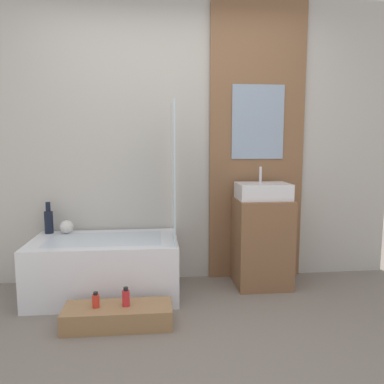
% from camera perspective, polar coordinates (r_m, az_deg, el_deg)
% --- Properties ---
extents(ground_plane, '(12.00, 12.00, 0.00)m').
position_cam_1_polar(ground_plane, '(2.32, -0.47, -26.16)').
color(ground_plane, slate).
extents(wall_tiled_back, '(4.20, 0.06, 2.60)m').
position_cam_1_polar(wall_tiled_back, '(3.51, -2.81, 7.64)').
color(wall_tiled_back, '#B7B2A8').
rests_on(wall_tiled_back, ground_plane).
extents(wall_wood_accent, '(0.89, 0.04, 2.60)m').
position_cam_1_polar(wall_wood_accent, '(3.59, 9.86, 7.69)').
color(wall_wood_accent, brown).
rests_on(wall_wood_accent, ground_plane).
extents(bathtub, '(1.21, 0.69, 0.49)m').
position_cam_1_polar(bathtub, '(3.31, -13.06, -11.06)').
color(bathtub, white).
rests_on(bathtub, ground_plane).
extents(glass_shower_screen, '(0.01, 0.49, 1.12)m').
position_cam_1_polar(glass_shower_screen, '(3.05, -2.88, 3.02)').
color(glass_shower_screen, silver).
rests_on(glass_shower_screen, bathtub).
extents(wooden_step_bench, '(0.76, 0.28, 0.15)m').
position_cam_1_polar(wooden_step_bench, '(2.84, -11.18, -18.03)').
color(wooden_step_bench, '#997047').
rests_on(wooden_step_bench, ground_plane).
extents(vanity_cabinet, '(0.48, 0.43, 0.79)m').
position_cam_1_polar(vanity_cabinet, '(3.47, 10.57, -7.55)').
color(vanity_cabinet, brown).
rests_on(vanity_cabinet, ground_plane).
extents(sink, '(0.46, 0.33, 0.28)m').
position_cam_1_polar(sink, '(3.38, 10.75, 0.13)').
color(sink, white).
rests_on(sink, vanity_cabinet).
extents(vase_tall_dark, '(0.07, 0.07, 0.28)m').
position_cam_1_polar(vase_tall_dark, '(3.57, -21.00, -4.09)').
color(vase_tall_dark, black).
rests_on(vase_tall_dark, bathtub).
extents(vase_round_light, '(0.12, 0.12, 0.12)m').
position_cam_1_polar(vase_round_light, '(3.52, -18.56, -5.05)').
color(vase_round_light, silver).
rests_on(vase_round_light, bathtub).
extents(bottle_soap_primary, '(0.05, 0.05, 0.11)m').
position_cam_1_polar(bottle_soap_primary, '(2.81, -14.46, -15.70)').
color(bottle_soap_primary, red).
rests_on(bottle_soap_primary, wooden_step_bench).
extents(bottle_soap_secondary, '(0.05, 0.05, 0.14)m').
position_cam_1_polar(bottle_soap_secondary, '(2.78, -10.04, -15.56)').
color(bottle_soap_secondary, red).
rests_on(bottle_soap_secondary, wooden_step_bench).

